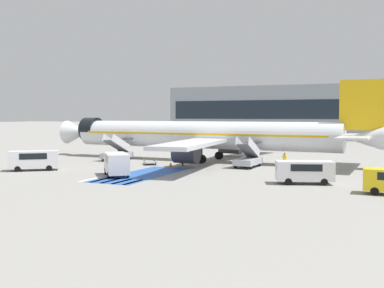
{
  "coord_description": "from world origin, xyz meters",
  "views": [
    {
      "loc": [
        24.37,
        -55.67,
        6.17
      ],
      "look_at": [
        1.42,
        -1.88,
        2.42
      ],
      "focal_mm": 42.0,
      "sensor_mm": 36.0,
      "label": 1
    }
  ],
  "objects": [
    {
      "name": "apron_walkway_bar_1",
      "position": [
        -0.35,
        -19.97,
        0.0
      ],
      "size": [
        0.44,
        3.6,
        0.01
      ],
      "primitive_type": "cube",
      "color": "silver",
      "rests_on": "ground_plane"
    },
    {
      "name": "apron_walkway_bar_2",
      "position": [
        0.85,
        -19.97,
        0.0
      ],
      "size": [
        0.44,
        3.6,
        0.01
      ],
      "primitive_type": "cube",
      "color": "silver",
      "rests_on": "ground_plane"
    },
    {
      "name": "fuel_tanker",
      "position": [
        10.47,
        22.84,
        1.82
      ],
      "size": [
        9.9,
        3.48,
        3.58
      ],
      "rotation": [
        0.0,
        0.0,
        -1.68
      ],
      "color": "#38383D",
      "rests_on": "ground_plane"
    },
    {
      "name": "service_van_1",
      "position": [
        -0.5,
        -16.97,
        1.37
      ],
      "size": [
        4.66,
        5.02,
        2.31
      ],
      "rotation": [
        0.0,
        0.0,
        0.69
      ],
      "color": "silver",
      "rests_on": "ground_plane"
    },
    {
      "name": "ground_crew_1",
      "position": [
        2.05,
        -2.79,
        1.09
      ],
      "size": [
        0.49,
        0.39,
        1.87
      ],
      "rotation": [
        0.0,
        0.0,
        2.71
      ],
      "color": "#2D2D33",
      "rests_on": "ground_plane"
    },
    {
      "name": "apron_walkway_bar_4",
      "position": [
        3.25,
        -19.97,
        0.0
      ],
      "size": [
        0.44,
        3.6,
        0.01
      ],
      "primitive_type": "cube",
      "color": "silver",
      "rests_on": "ground_plane"
    },
    {
      "name": "airliner",
      "position": [
        2.14,
        0.41,
        3.47
      ],
      "size": [
        47.23,
        36.81,
        10.26
      ],
      "rotation": [
        0.0,
        0.0,
        1.52
      ],
      "color": "silver",
      "rests_on": "ground_plane"
    },
    {
      "name": "apron_leadline_yellow",
      "position": [
        1.45,
        0.44,
        0.0
      ],
      "size": [
        81.52,
        4.01,
        0.01
      ],
      "primitive_type": "cube",
      "rotation": [
        0.0,
        0.0,
        1.52
      ],
      "color": "gold",
      "rests_on": "ground_plane"
    },
    {
      "name": "apron_walkway_bar_3",
      "position": [
        2.05,
        -19.97,
        0.0
      ],
      "size": [
        0.44,
        3.6,
        0.01
      ],
      "primitive_type": "cube",
      "color": "silver",
      "rests_on": "ground_plane"
    },
    {
      "name": "ground_crew_0",
      "position": [
        13.76,
        -3.0,
        1.03
      ],
      "size": [
        0.48,
        0.37,
        1.78
      ],
      "rotation": [
        0.0,
        0.0,
        2.76
      ],
      "color": "#191E38",
      "rests_on": "ground_plane"
    },
    {
      "name": "service_van_0",
      "position": [
        -11.49,
        -16.7,
        1.31
      ],
      "size": [
        5.42,
        4.88,
        2.19
      ],
      "rotation": [
        0.0,
        0.0,
        2.24
      ],
      "color": "silver",
      "rests_on": "ground_plane"
    },
    {
      "name": "boarding_stairs_forward",
      "position": [
        -9.08,
        -3.45,
        0.95
      ],
      "size": [
        2.42,
        5.31,
        3.72
      ],
      "rotation": [
        0.0,
        0.0,
        -0.05
      ],
      "color": "#ADB2BA",
      "rests_on": "ground_plane"
    },
    {
      "name": "boarding_stairs_aft",
      "position": [
        9.7,
        -4.32,
        0.95
      ],
      "size": [
        2.42,
        5.31,
        3.73
      ],
      "rotation": [
        0.0,
        0.0,
        -0.05
      ],
      "color": "#ADB2BA",
      "rests_on": "ground_plane"
    },
    {
      "name": "terminal_building",
      "position": [
        11.27,
        64.93,
        6.95
      ],
      "size": [
        84.99,
        12.1,
        13.9
      ],
      "color": "#89939E",
      "rests_on": "ground_plane"
    },
    {
      "name": "ground_plane",
      "position": [
        0.0,
        0.0,
        0.0
      ],
      "size": [
        600.0,
        600.0,
        0.0
      ],
      "primitive_type": "plane",
      "color": "gray"
    },
    {
      "name": "apron_stand_patch_blue",
      "position": [
        1.45,
        -14.95,
        0.0
      ],
      "size": [
        4.84,
        13.99,
        0.01
      ],
      "primitive_type": "cube",
      "color": "#2856A8",
      "rests_on": "ground_plane"
    },
    {
      "name": "apron_walkway_bar_0",
      "position": [
        -1.55,
        -19.97,
        0.0
      ],
      "size": [
        0.44,
        3.6,
        0.01
      ],
      "primitive_type": "cube",
      "color": "silver",
      "rests_on": "ground_plane"
    },
    {
      "name": "ground_crew_2",
      "position": [
        1.98,
        -6.11,
        0.94
      ],
      "size": [
        0.36,
        0.48,
        1.63
      ],
      "rotation": [
        0.0,
        0.0,
        5.05
      ],
      "color": "black",
      "rests_on": "ground_plane"
    },
    {
      "name": "service_van_3",
      "position": [
        17.95,
        -14.85,
        1.24
      ],
      "size": [
        5.41,
        3.6,
        2.06
      ],
      "rotation": [
        0.0,
        0.0,
        1.9
      ],
      "color": "silver",
      "rests_on": "ground_plane"
    },
    {
      "name": "traffic_cone_0",
      "position": [
        1.28,
        -7.99,
        0.31
      ],
      "size": [
        0.56,
        0.56,
        0.62
      ],
      "color": "orange",
      "rests_on": "ground_plane"
    },
    {
      "name": "baggage_cart",
      "position": [
        -2.52,
        -6.16,
        0.26
      ],
      "size": [
        2.67,
        3.0,
        0.87
      ],
      "rotation": [
        0.0,
        0.0,
        3.71
      ],
      "color": "gray",
      "rests_on": "ground_plane"
    }
  ]
}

